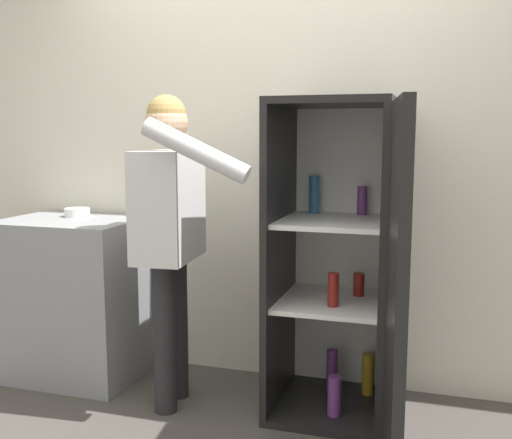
# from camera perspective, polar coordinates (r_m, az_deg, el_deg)

# --- Properties ---
(wall_back) EXTENTS (7.00, 0.06, 2.55)m
(wall_back) POSITION_cam_1_polar(r_m,az_deg,el_deg) (3.45, 2.13, 5.60)
(wall_back) COLOR silver
(wall_back) RESTS_ON ground_plane
(refrigerator) EXTENTS (0.72, 1.22, 1.60)m
(refrigerator) POSITION_cam_1_polar(r_m,az_deg,el_deg) (2.98, 8.57, -4.31)
(refrigerator) COLOR black
(refrigerator) RESTS_ON ground_plane
(person) EXTENTS (0.66, 0.60, 1.62)m
(person) POSITION_cam_1_polar(r_m,az_deg,el_deg) (3.09, -8.17, 0.45)
(person) COLOR #262628
(person) RESTS_ON ground_plane
(counter) EXTENTS (0.78, 0.60, 0.94)m
(counter) POSITION_cam_1_polar(r_m,az_deg,el_deg) (3.74, -16.92, -7.09)
(counter) COLOR gray
(counter) RESTS_ON ground_plane
(bowl) EXTENTS (0.15, 0.15, 0.05)m
(bowl) POSITION_cam_1_polar(r_m,az_deg,el_deg) (3.76, -16.67, 0.66)
(bowl) COLOR white
(bowl) RESTS_ON counter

